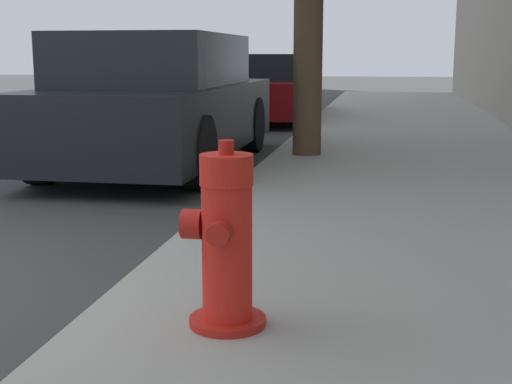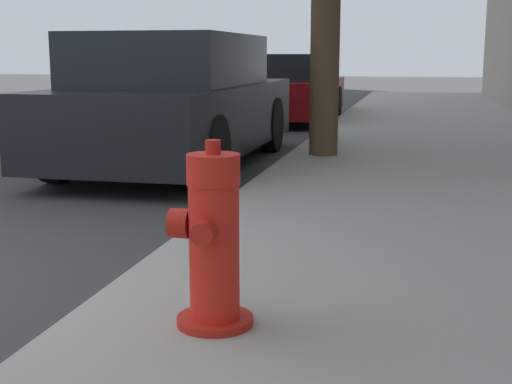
% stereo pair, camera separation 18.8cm
% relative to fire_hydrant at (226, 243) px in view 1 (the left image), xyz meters
% --- Properties ---
extents(sidewalk_slab, '(3.31, 40.00, 0.12)m').
position_rel_fire_hydrant_xyz_m(sidewalk_slab, '(0.98, 0.21, -0.42)').
color(sidewalk_slab, '#99968E').
rests_on(sidewalk_slab, ground_plane).
extents(fire_hydrant, '(0.36, 0.36, 0.80)m').
position_rel_fire_hydrant_xyz_m(fire_hydrant, '(0.00, 0.00, 0.00)').
color(fire_hydrant, red).
rests_on(fire_hydrant, sidewalk_slab).
extents(parked_car_near, '(1.82, 4.51, 1.49)m').
position_rel_fire_hydrant_xyz_m(parked_car_near, '(-1.90, 5.00, 0.24)').
color(parked_car_near, black).
rests_on(parked_car_near, ground_plane).
extents(parked_car_mid, '(1.76, 4.29, 1.28)m').
position_rel_fire_hydrant_xyz_m(parked_car_mid, '(-1.70, 10.96, 0.14)').
color(parked_car_mid, maroon).
rests_on(parked_car_mid, ground_plane).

